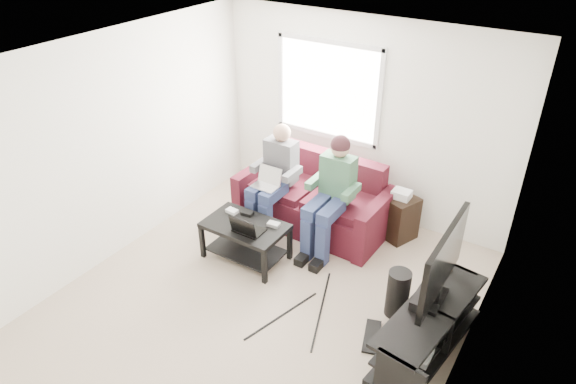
{
  "coord_description": "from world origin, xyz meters",
  "views": [
    {
      "loc": [
        2.47,
        -3.39,
        3.81
      ],
      "look_at": [
        -0.07,
        0.6,
        1.03
      ],
      "focal_mm": 32.0,
      "sensor_mm": 36.0,
      "label": 1
    }
  ],
  "objects_px": {
    "tv": "(443,263)",
    "end_table": "(399,216)",
    "subwoofer": "(398,293)",
    "coffee_table": "(245,233)",
    "tv_stand": "(428,330)",
    "sofa": "(315,201)"
  },
  "relations": [
    {
      "from": "tv",
      "to": "end_table",
      "type": "height_order",
      "value": "tv"
    },
    {
      "from": "end_table",
      "to": "tv",
      "type": "bearing_deg",
      "value": -57.81
    },
    {
      "from": "subwoofer",
      "to": "end_table",
      "type": "relative_size",
      "value": 0.8
    },
    {
      "from": "subwoofer",
      "to": "tv",
      "type": "bearing_deg",
      "value": -23.51
    },
    {
      "from": "coffee_table",
      "to": "tv_stand",
      "type": "bearing_deg",
      "value": -5.26
    },
    {
      "from": "tv_stand",
      "to": "subwoofer",
      "type": "height_order",
      "value": "subwoofer"
    },
    {
      "from": "coffee_table",
      "to": "tv_stand",
      "type": "xyz_separation_m",
      "value": [
        2.3,
        -0.21,
        -0.13
      ]
    },
    {
      "from": "end_table",
      "to": "subwoofer",
      "type": "bearing_deg",
      "value": -68.34
    },
    {
      "from": "tv",
      "to": "tv_stand",
      "type": "bearing_deg",
      "value": -88.53
    },
    {
      "from": "coffee_table",
      "to": "subwoofer",
      "type": "relative_size",
      "value": 1.8
    },
    {
      "from": "tv_stand",
      "to": "tv",
      "type": "distance_m",
      "value": 0.75
    },
    {
      "from": "end_table",
      "to": "tv_stand",
      "type": "bearing_deg",
      "value": -59.38
    },
    {
      "from": "subwoofer",
      "to": "end_table",
      "type": "bearing_deg",
      "value": 111.66
    },
    {
      "from": "coffee_table",
      "to": "end_table",
      "type": "bearing_deg",
      "value": 45.77
    },
    {
      "from": "tv",
      "to": "subwoofer",
      "type": "bearing_deg",
      "value": 156.49
    },
    {
      "from": "coffee_table",
      "to": "tv",
      "type": "distance_m",
      "value": 2.38
    },
    {
      "from": "sofa",
      "to": "tv",
      "type": "relative_size",
      "value": 1.76
    },
    {
      "from": "coffee_table",
      "to": "tv",
      "type": "xyz_separation_m",
      "value": [
        2.3,
        -0.11,
        0.61
      ]
    },
    {
      "from": "coffee_table",
      "to": "end_table",
      "type": "height_order",
      "value": "end_table"
    },
    {
      "from": "coffee_table",
      "to": "tv_stand",
      "type": "height_order",
      "value": "tv_stand"
    },
    {
      "from": "coffee_table",
      "to": "tv_stand",
      "type": "relative_size",
      "value": 0.61
    },
    {
      "from": "tv_stand",
      "to": "tv",
      "type": "xyz_separation_m",
      "value": [
        -0.0,
        0.1,
        0.74
      ]
    }
  ]
}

